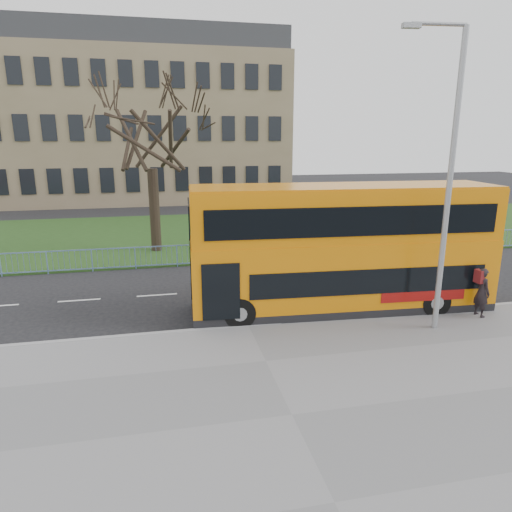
% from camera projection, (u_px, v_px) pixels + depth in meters
% --- Properties ---
extents(ground, '(120.00, 120.00, 0.00)m').
position_uv_depth(ground, '(240.00, 312.00, 16.77)').
color(ground, black).
rests_on(ground, ground).
extents(pavement, '(80.00, 10.50, 0.12)m').
position_uv_depth(pavement, '(292.00, 417.00, 10.36)').
color(pavement, slate).
rests_on(pavement, ground).
extents(kerb, '(80.00, 0.20, 0.14)m').
position_uv_depth(kerb, '(248.00, 327.00, 15.28)').
color(kerb, gray).
rests_on(kerb, ground).
extents(grass_verge, '(80.00, 15.40, 0.08)m').
position_uv_depth(grass_verge, '(203.00, 233.00, 30.30)').
color(grass_verge, '#1F3B15').
rests_on(grass_verge, ground).
extents(guard_railing, '(40.00, 0.12, 1.10)m').
position_uv_depth(guard_railing, '(217.00, 254.00, 22.88)').
color(guard_railing, '#6D90C1').
rests_on(guard_railing, ground).
extents(bare_tree, '(7.51, 7.51, 10.73)m').
position_uv_depth(bare_tree, '(151.00, 152.00, 24.26)').
color(bare_tree, black).
rests_on(bare_tree, grass_verge).
extents(civic_building, '(30.00, 15.00, 14.00)m').
position_uv_depth(civic_building, '(133.00, 129.00, 47.14)').
color(civic_building, '#77674B').
rests_on(civic_building, ground).
extents(yellow_bus, '(10.97, 3.21, 4.54)m').
position_uv_depth(yellow_bus, '(342.00, 246.00, 16.40)').
color(yellow_bus, orange).
rests_on(yellow_bus, ground).
extents(pedestrian, '(0.49, 0.68, 1.74)m').
position_uv_depth(pedestrian, '(482.00, 292.00, 15.87)').
color(pedestrian, black).
rests_on(pedestrian, pavement).
extents(street_lamp, '(1.95, 0.39, 9.22)m').
position_uv_depth(street_lamp, '(447.00, 173.00, 13.81)').
color(street_lamp, '#95999E').
rests_on(street_lamp, pavement).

